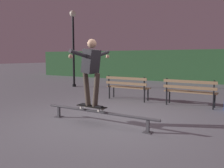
{
  "coord_description": "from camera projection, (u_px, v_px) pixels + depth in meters",
  "views": [
    {
      "loc": [
        2.88,
        -4.59,
        1.55
      ],
      "look_at": [
        -0.09,
        0.53,
        0.85
      ],
      "focal_mm": 36.64,
      "sensor_mm": 36.0,
      "label": 1
    }
  ],
  "objects": [
    {
      "name": "skateboarder",
      "position": [
        91.0,
        67.0,
        5.26
      ],
      "size": [
        0.63,
        1.41,
        1.56
      ],
      "color": "black",
      "rests_on": "skateboard"
    },
    {
      "name": "hedge_backdrop",
      "position": [
        191.0,
        66.0,
        14.22
      ],
      "size": [
        24.0,
        1.2,
        1.99
      ],
      "primitive_type": "cube",
      "color": "#2D5B33",
      "rests_on": "ground"
    },
    {
      "name": "ground_plane",
      "position": [
        104.0,
        121.0,
        5.56
      ],
      "size": [
        90.0,
        90.0,
        0.0
      ],
      "primitive_type": "plane",
      "color": "slate"
    },
    {
      "name": "lamp_post_left",
      "position": [
        73.0,
        39.0,
        11.73
      ],
      "size": [
        0.32,
        0.32,
        3.9
      ],
      "color": "black",
      "rests_on": "ground"
    },
    {
      "name": "grind_rail",
      "position": [
        98.0,
        113.0,
        5.3
      ],
      "size": [
        2.99,
        0.18,
        0.32
      ],
      "color": "#47474C",
      "rests_on": "ground"
    },
    {
      "name": "skateboard",
      "position": [
        92.0,
        107.0,
        5.37
      ],
      "size": [
        0.79,
        0.25,
        0.09
      ],
      "color": "black",
      "rests_on": "grind_rail"
    },
    {
      "name": "park_bench_left_center",
      "position": [
        190.0,
        90.0,
        7.12
      ],
      "size": [
        1.6,
        0.43,
        0.88
      ],
      "color": "black",
      "rests_on": "ground"
    },
    {
      "name": "park_bench_leftmost",
      "position": [
        127.0,
        85.0,
        8.21
      ],
      "size": [
        1.6,
        0.43,
        0.88
      ],
      "color": "black",
      "rests_on": "ground"
    }
  ]
}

